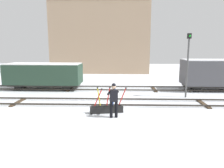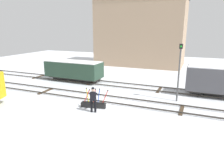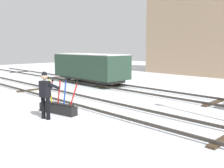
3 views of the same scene
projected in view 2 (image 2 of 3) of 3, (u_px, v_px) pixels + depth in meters
name	position (u px, v px, depth m)	size (l,w,h in m)	color
ground_plane	(105.00, 100.00, 16.73)	(60.00, 60.00, 0.00)	silver
track_main_line	(105.00, 98.00, 16.70)	(44.00, 1.94, 0.18)	#38332D
track_siding_near	(123.00, 85.00, 20.62)	(44.00, 1.94, 0.18)	#38332D
switch_lever_frame	(93.00, 104.00, 15.05)	(2.01, 0.72, 1.45)	black
rail_worker	(93.00, 98.00, 14.04)	(0.63, 0.73, 1.77)	black
signal_post	(179.00, 68.00, 15.75)	(0.24, 0.32, 4.43)	#4C4C4C
apartment_building	(141.00, 32.00, 31.87)	(13.12, 6.78, 9.84)	tan
freight_car_back_track	(74.00, 69.00, 22.42)	(6.17, 2.25, 2.16)	#2D2B28
freight_car_far_end	(224.00, 80.00, 17.05)	(5.74, 2.20, 2.51)	#2D2B28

